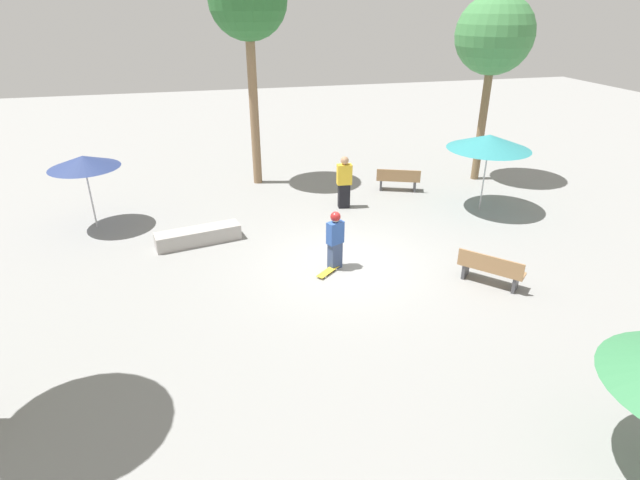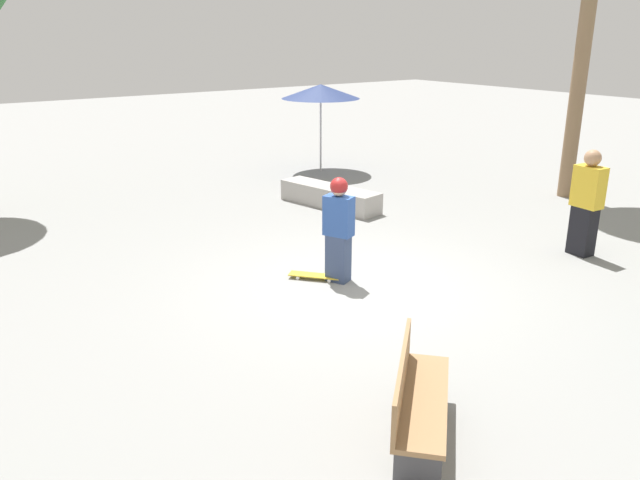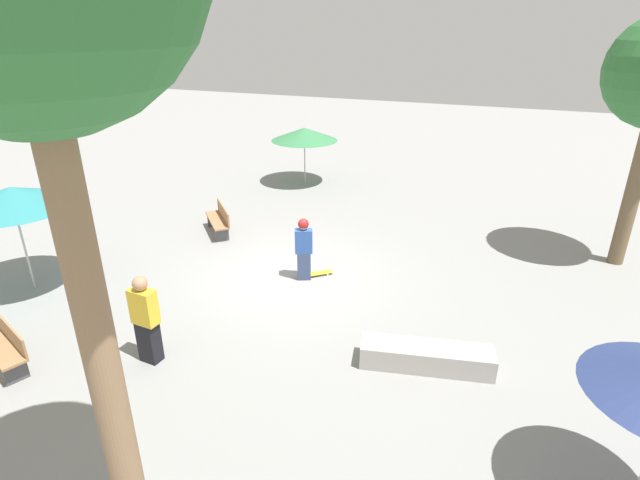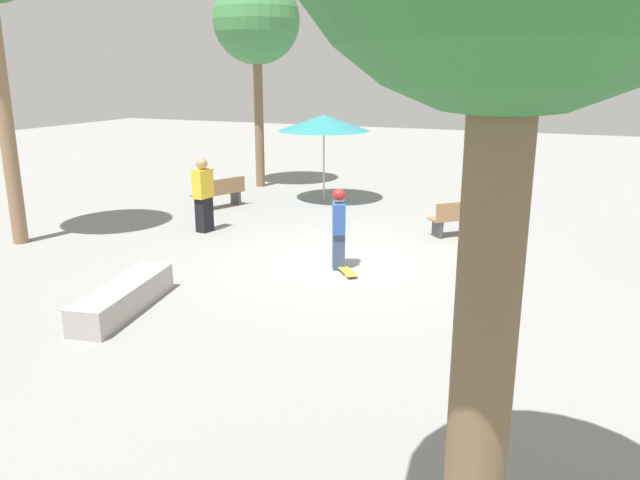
{
  "view_description": "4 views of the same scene",
  "coord_description": "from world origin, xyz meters",
  "px_view_note": "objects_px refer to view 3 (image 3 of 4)",
  "views": [
    {
      "loc": [
        -11.33,
        3.53,
        6.46
      ],
      "look_at": [
        -0.23,
        0.77,
        0.94
      ],
      "focal_mm": 28.0,
      "sensor_mm": 36.0,
      "label": 1
    },
    {
      "loc": [
        -5.44,
        -6.68,
        3.61
      ],
      "look_at": [
        -0.6,
        0.09,
        0.82
      ],
      "focal_mm": 35.0,
      "sensor_mm": 36.0,
      "label": 2
    },
    {
      "loc": [
        10.11,
        4.69,
        5.97
      ],
      "look_at": [
        0.08,
        0.82,
        1.2
      ],
      "focal_mm": 28.0,
      "sensor_mm": 36.0,
      "label": 3
    },
    {
      "loc": [
        -4.38,
        11.34,
        3.82
      ],
      "look_at": [
        0.25,
        0.47,
        0.58
      ],
      "focal_mm": 35.0,
      "sensor_mm": 36.0,
      "label": 4
    }
  ],
  "objects_px": {
    "shade_umbrella_green": "(304,134)",
    "shade_umbrella_teal": "(11,197)",
    "bench_near": "(219,220)",
    "concrete_ledge": "(426,357)",
    "bench_far": "(4,346)",
    "skateboard": "(317,273)",
    "skater_main": "(304,247)",
    "bystander_watching": "(146,320)"
  },
  "relations": [
    {
      "from": "concrete_ledge",
      "to": "bystander_watching",
      "type": "height_order",
      "value": "bystander_watching"
    },
    {
      "from": "concrete_ledge",
      "to": "shade_umbrella_green",
      "type": "relative_size",
      "value": 0.98
    },
    {
      "from": "bench_near",
      "to": "shade_umbrella_teal",
      "type": "bearing_deg",
      "value": 109.72
    },
    {
      "from": "bench_near",
      "to": "shade_umbrella_green",
      "type": "bearing_deg",
      "value": -47.18
    },
    {
      "from": "bystander_watching",
      "to": "bench_far",
      "type": "bearing_deg",
      "value": -150.89
    },
    {
      "from": "concrete_ledge",
      "to": "shade_umbrella_teal",
      "type": "relative_size",
      "value": 0.94
    },
    {
      "from": "bystander_watching",
      "to": "skater_main",
      "type": "bearing_deg",
      "value": 75.27
    },
    {
      "from": "skater_main",
      "to": "skateboard",
      "type": "relative_size",
      "value": 2.17
    },
    {
      "from": "concrete_ledge",
      "to": "shade_umbrella_green",
      "type": "xyz_separation_m",
      "value": [
        -9.81,
        -6.54,
        1.72
      ]
    },
    {
      "from": "bench_near",
      "to": "concrete_ledge",
      "type": "bearing_deg",
      "value": -163.41
    },
    {
      "from": "shade_umbrella_green",
      "to": "shade_umbrella_teal",
      "type": "relative_size",
      "value": 0.95
    },
    {
      "from": "skateboard",
      "to": "shade_umbrella_green",
      "type": "height_order",
      "value": "shade_umbrella_green"
    },
    {
      "from": "shade_umbrella_green",
      "to": "shade_umbrella_teal",
      "type": "distance_m",
      "value": 10.6
    },
    {
      "from": "shade_umbrella_green",
      "to": "shade_umbrella_teal",
      "type": "height_order",
      "value": "shade_umbrella_teal"
    },
    {
      "from": "skater_main",
      "to": "shade_umbrella_green",
      "type": "bearing_deg",
      "value": 88.45
    },
    {
      "from": "bench_far",
      "to": "shade_umbrella_green",
      "type": "xyz_separation_m",
      "value": [
        -12.56,
        0.8,
        1.52
      ]
    },
    {
      "from": "bench_far",
      "to": "shade_umbrella_teal",
      "type": "xyz_separation_m",
      "value": [
        -2.36,
        -2.05,
        1.9
      ]
    },
    {
      "from": "bench_far",
      "to": "skater_main",
      "type": "bearing_deg",
      "value": -105.07
    },
    {
      "from": "bench_far",
      "to": "bench_near",
      "type": "bearing_deg",
      "value": -71.12
    },
    {
      "from": "bench_far",
      "to": "shade_umbrella_green",
      "type": "relative_size",
      "value": 0.65
    },
    {
      "from": "bench_far",
      "to": "shade_umbrella_teal",
      "type": "bearing_deg",
      "value": -27.33
    },
    {
      "from": "skater_main",
      "to": "bystander_watching",
      "type": "relative_size",
      "value": 0.9
    },
    {
      "from": "concrete_ledge",
      "to": "bench_near",
      "type": "height_order",
      "value": "bench_near"
    },
    {
      "from": "skater_main",
      "to": "bystander_watching",
      "type": "xyz_separation_m",
      "value": [
        4.07,
        -1.45,
        0.03
      ]
    },
    {
      "from": "skater_main",
      "to": "bench_near",
      "type": "distance_m",
      "value": 3.96
    },
    {
      "from": "shade_umbrella_green",
      "to": "bystander_watching",
      "type": "bearing_deg",
      "value": 8.02
    },
    {
      "from": "shade_umbrella_teal",
      "to": "bystander_watching",
      "type": "relative_size",
      "value": 1.49
    },
    {
      "from": "bench_far",
      "to": "bystander_watching",
      "type": "relative_size",
      "value": 0.92
    },
    {
      "from": "concrete_ledge",
      "to": "bystander_watching",
      "type": "distance_m",
      "value": 5.25
    },
    {
      "from": "bench_far",
      "to": "concrete_ledge",
      "type": "bearing_deg",
      "value": -137.64
    },
    {
      "from": "shade_umbrella_green",
      "to": "bench_far",
      "type": "bearing_deg",
      "value": -3.66
    },
    {
      "from": "skater_main",
      "to": "shade_umbrella_green",
      "type": "height_order",
      "value": "shade_umbrella_green"
    },
    {
      "from": "shade_umbrella_green",
      "to": "shade_umbrella_teal",
      "type": "xyz_separation_m",
      "value": [
        10.2,
        -2.85,
        0.38
      ]
    },
    {
      "from": "skateboard",
      "to": "concrete_ledge",
      "type": "xyz_separation_m",
      "value": [
        2.66,
        3.23,
        0.17
      ]
    },
    {
      "from": "skateboard",
      "to": "shade_umbrella_teal",
      "type": "height_order",
      "value": "shade_umbrella_teal"
    },
    {
      "from": "shade_umbrella_teal",
      "to": "skateboard",
      "type": "bearing_deg",
      "value": 116.36
    },
    {
      "from": "skateboard",
      "to": "shade_umbrella_green",
      "type": "distance_m",
      "value": 8.1
    },
    {
      "from": "bench_near",
      "to": "shade_umbrella_teal",
      "type": "height_order",
      "value": "shade_umbrella_teal"
    },
    {
      "from": "skater_main",
      "to": "bystander_watching",
      "type": "height_order",
      "value": "bystander_watching"
    },
    {
      "from": "skateboard",
      "to": "shade_umbrella_green",
      "type": "xyz_separation_m",
      "value": [
        -7.14,
        -3.32,
        1.89
      ]
    },
    {
      "from": "skateboard",
      "to": "bystander_watching",
      "type": "xyz_separation_m",
      "value": [
        4.33,
        -1.7,
        0.84
      ]
    },
    {
      "from": "skater_main",
      "to": "shade_umbrella_green",
      "type": "relative_size",
      "value": 0.63
    }
  ]
}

